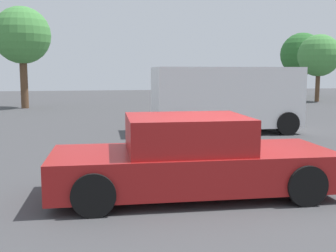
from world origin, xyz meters
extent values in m
plane|color=#424244|center=(0.00, 0.00, 0.00)|extent=(80.00, 80.00, 0.00)
cube|color=maroon|center=(-0.31, 0.18, 0.46)|extent=(4.69, 1.97, 0.60)
cube|color=maroon|center=(-0.41, 0.19, 1.04)|extent=(2.02, 1.69, 0.57)
cube|color=slate|center=(0.51, 0.14, 1.04)|extent=(0.14, 1.47, 0.48)
cube|color=slate|center=(-1.32, 0.24, 1.04)|extent=(0.14, 1.47, 0.48)
cylinder|color=black|center=(1.34, 0.91, 0.32)|extent=(0.65, 0.25, 0.64)
cylinder|color=black|center=(1.25, -0.72, 0.32)|extent=(0.65, 0.25, 0.64)
cylinder|color=black|center=(-1.86, 1.08, 0.32)|extent=(0.65, 0.25, 0.64)
cylinder|color=black|center=(-1.95, -0.54, 0.32)|extent=(0.65, 0.25, 0.64)
ellipsoid|color=beige|center=(-0.16, 3.20, 0.28)|extent=(0.45, 0.43, 0.26)
sphere|color=beige|center=(0.04, 3.34, 0.35)|extent=(0.21, 0.21, 0.21)
sphere|color=beige|center=(0.10, 3.38, 0.34)|extent=(0.09, 0.09, 0.09)
cylinder|color=beige|center=(-0.11, 3.33, 0.08)|extent=(0.06, 0.06, 0.17)
cylinder|color=beige|center=(-0.02, 3.21, 0.08)|extent=(0.06, 0.06, 0.17)
cylinder|color=beige|center=(-0.30, 3.19, 0.08)|extent=(0.06, 0.06, 0.17)
cylinder|color=beige|center=(-0.21, 3.07, 0.08)|extent=(0.06, 0.06, 0.17)
sphere|color=beige|center=(-0.34, 3.07, 0.32)|extent=(0.12, 0.12, 0.12)
cube|color=white|center=(2.64, 6.87, 1.21)|extent=(4.89, 2.21, 1.98)
cube|color=slate|center=(0.28, 6.97, 1.64)|extent=(0.12, 1.71, 0.79)
cylinder|color=black|center=(0.80, 5.99, 0.38)|extent=(0.77, 0.28, 0.76)
cylinder|color=black|center=(0.88, 7.90, 0.38)|extent=(0.77, 0.28, 0.76)
cylinder|color=black|center=(4.41, 5.84, 0.38)|extent=(0.77, 0.28, 0.76)
cylinder|color=black|center=(4.49, 7.75, 0.38)|extent=(0.77, 0.28, 0.76)
cylinder|color=brown|center=(-5.30, 18.04, 1.44)|extent=(0.41, 0.41, 2.88)
sphere|color=#478C42|center=(-5.30, 18.04, 4.06)|extent=(3.15, 3.15, 3.15)
cylinder|color=brown|center=(13.86, 19.45, 1.05)|extent=(0.30, 0.30, 2.09)
sphere|color=#478C42|center=(13.86, 19.45, 3.17)|extent=(2.86, 2.86, 2.86)
cylinder|color=brown|center=(15.72, 25.00, 1.10)|extent=(0.37, 0.37, 2.19)
sphere|color=#2D6B2D|center=(15.72, 25.00, 3.50)|extent=(3.49, 3.49, 3.49)
camera|label=1|loc=(-2.06, -6.25, 2.04)|focal=43.72mm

